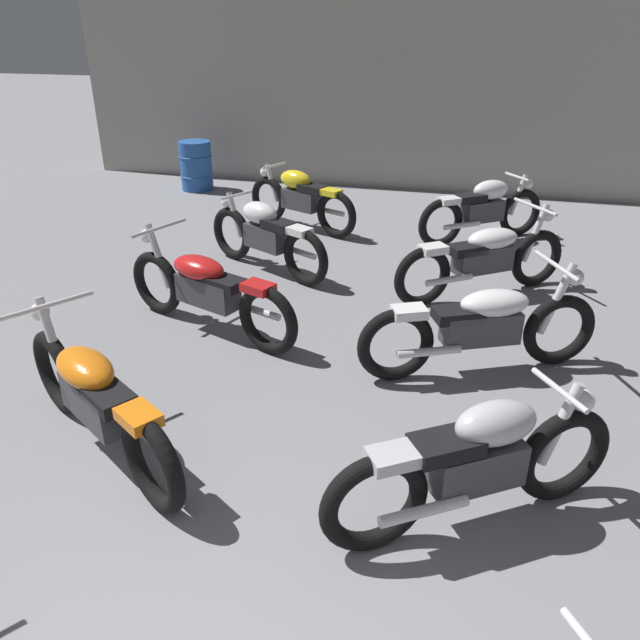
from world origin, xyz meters
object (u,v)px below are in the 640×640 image
object	(u,v)px
motorcycle_left_row_1	(96,398)
motorcycle_right_row_4	(483,209)
motorcycle_right_row_1	(478,461)
motorcycle_right_row_2	(482,325)
motorcycle_left_row_3	(266,235)
motorcycle_left_row_4	(301,198)
motorcycle_right_row_3	(484,257)
oil_drum	(196,166)
motorcycle_left_row_2	(207,289)

from	to	relation	value
motorcycle_left_row_1	motorcycle_right_row_4	size ratio (longest dim) A/B	1.15
motorcycle_right_row_1	motorcycle_right_row_2	xyz separation A→B (m)	(-0.01, 1.86, -0.01)
motorcycle_left_row_1	motorcycle_left_row_3	world-z (taller)	motorcycle_left_row_1
motorcycle_left_row_3	motorcycle_left_row_4	distance (m)	1.71
motorcycle_left_row_4	motorcycle_right_row_2	xyz separation A→B (m)	(2.64, -3.51, -0.01)
motorcycle_right_row_1	motorcycle_right_row_4	distance (m)	5.45
motorcycle_right_row_1	motorcycle_right_row_3	size ratio (longest dim) A/B	0.94
motorcycle_left_row_1	motorcycle_left_row_4	bearing A→B (deg)	90.68
motorcycle_left_row_3	motorcycle_right_row_3	bearing A→B (deg)	-2.31
motorcycle_right_row_3	oil_drum	distance (m)	6.18
motorcycle_right_row_1	oil_drum	xyz separation A→B (m)	(-5.09, 7.10, -0.03)
motorcycle_left_row_1	motorcycle_left_row_2	distance (m)	1.94
motorcycle_left_row_2	motorcycle_left_row_4	world-z (taller)	motorcycle_left_row_2
motorcycle_left_row_1	motorcycle_right_row_4	xyz separation A→B (m)	(2.51, 5.41, 0.01)
motorcycle_right_row_2	motorcycle_left_row_1	bearing A→B (deg)	-144.80
motorcycle_right_row_2	motorcycle_left_row_2	bearing A→B (deg)	177.15
motorcycle_left_row_3	motorcycle_right_row_3	xyz separation A→B (m)	(2.56, -0.10, -0.01)
motorcycle_left_row_3	motorcycle_right_row_3	distance (m)	2.56
motorcycle_left_row_4	motorcycle_right_row_3	bearing A→B (deg)	-34.73
motorcycle_left_row_4	oil_drum	size ratio (longest dim) A/B	2.16
motorcycle_left_row_2	motorcycle_left_row_4	size ratio (longest dim) A/B	1.13
motorcycle_right_row_4	motorcycle_right_row_3	bearing A→B (deg)	-88.54
motorcycle_left_row_2	motorcycle_left_row_4	distance (m)	3.38
motorcycle_left_row_2	motorcycle_left_row_3	world-z (taller)	motorcycle_left_row_2
motorcycle_left_row_1	motorcycle_right_row_1	xyz separation A→B (m)	(2.58, -0.04, 0.01)
motorcycle_right_row_3	motorcycle_right_row_4	world-z (taller)	motorcycle_right_row_3
oil_drum	motorcycle_left_row_3	bearing A→B (deg)	-53.96
motorcycle_left_row_2	motorcycle_left_row_3	size ratio (longest dim) A/B	1.15
motorcycle_right_row_1	motorcycle_right_row_4	size ratio (longest dim) A/B	1.03
motorcycle_right_row_3	motorcycle_left_row_2	bearing A→B (deg)	-148.72
motorcycle_left_row_4	motorcycle_right_row_4	bearing A→B (deg)	1.76
motorcycle_left_row_4	motorcycle_right_row_4	xyz separation A→B (m)	(2.57, 0.08, 0.00)
motorcycle_left_row_3	motorcycle_left_row_1	bearing A→B (deg)	-89.98
motorcycle_left_row_1	oil_drum	xyz separation A→B (m)	(-2.50, 7.06, -0.03)
motorcycle_left_row_3	motorcycle_right_row_2	bearing A→B (deg)	-34.99
motorcycle_left_row_4	motorcycle_right_row_2	bearing A→B (deg)	-53.12
motorcycle_left_row_1	motorcycle_left_row_4	distance (m)	5.33
motorcycle_left_row_1	motorcycle_right_row_1	size ratio (longest dim) A/B	1.11
motorcycle_left_row_2	motorcycle_right_row_2	xyz separation A→B (m)	(2.60, -0.13, 0.00)
motorcycle_left_row_2	motorcycle_right_row_2	distance (m)	2.60
motorcycle_right_row_2	motorcycle_left_row_3	bearing A→B (deg)	145.01
motorcycle_left_row_2	motorcycle_right_row_2	bearing A→B (deg)	-2.85
motorcycle_left_row_1	motorcycle_right_row_3	distance (m)	4.34
motorcycle_left_row_1	motorcycle_right_row_4	distance (m)	5.96
motorcycle_left_row_1	oil_drum	bearing A→B (deg)	109.54
motorcycle_left_row_4	motorcycle_right_row_1	size ratio (longest dim) A/B	1.08
oil_drum	motorcycle_right_row_1	bearing A→B (deg)	-54.36
motorcycle_left_row_2	motorcycle_right_row_3	xyz separation A→B (m)	(2.58, 1.57, 0.00)
motorcycle_left_row_3	motorcycle_right_row_4	bearing A→B (deg)	35.54
motorcycle_left_row_4	motorcycle_right_row_3	world-z (taller)	motorcycle_right_row_3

